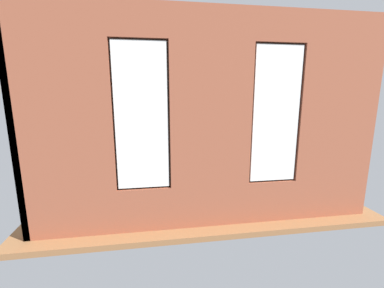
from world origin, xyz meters
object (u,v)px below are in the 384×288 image
object	(u,v)px
coffee_table	(190,165)
media_console	(88,170)
couch_left	(277,167)
potted_plant_between_couches	(279,174)
candle_jar	(195,162)
tv_flatscreen	(86,144)
cup_ceramic	(173,164)
potted_plant_corner_far_left	(318,172)
potted_plant_beside_window_right	(131,191)
table_plant_small	(182,158)
remote_silver	(190,163)
remote_gray	(204,161)
papasan_chair	(179,150)
potted_plant_by_left_couch	(244,153)
potted_plant_near_tv	(103,166)
potted_plant_corner_near_left	(253,136)
couch_by_window	(210,192)

from	to	relation	value
coffee_table	media_console	distance (m)	2.63
couch_left	potted_plant_between_couches	bearing A→B (deg)	-28.24
candle_jar	tv_flatscreen	world-z (taller)	tv_flatscreen
cup_ceramic	potted_plant_corner_far_left	size ratio (longest dim) A/B	0.07
media_console	tv_flatscreen	xyz separation A→B (m)	(0.00, -0.00, 0.67)
media_console	potted_plant_beside_window_right	size ratio (longest dim) A/B	0.97
coffee_table	cup_ceramic	distance (m)	0.47
table_plant_small	couch_left	bearing A→B (deg)	170.04
remote_silver	remote_gray	distance (m)	0.43
candle_jar	remote_silver	bearing A→B (deg)	-48.57
candle_jar	potted_plant_beside_window_right	world-z (taller)	potted_plant_beside_window_right
candle_jar	potted_plant_between_couches	xyz separation A→B (m)	(-1.53, 1.48, 0.08)
cup_ceramic	media_console	bearing A→B (deg)	-13.07
couch_left	papasan_chair	distance (m)	3.07
potted_plant_by_left_couch	potted_plant_near_tv	bearing A→B (deg)	22.45
couch_left	remote_gray	bearing A→B (deg)	-106.53
potted_plant_corner_near_left	potted_plant_between_couches	distance (m)	3.46
couch_left	potted_plant_by_left_couch	size ratio (longest dim) A/B	2.93
potted_plant_by_left_couch	remote_silver	bearing A→B (deg)	28.51
tv_flatscreen	potted_plant_corner_near_left	xyz separation A→B (m)	(-5.02, -1.38, -0.13)
couch_left	potted_plant_between_couches	world-z (taller)	potted_plant_between_couches
remote_gray	papasan_chair	world-z (taller)	papasan_chair
table_plant_small	potted_plant_between_couches	xyz separation A→B (m)	(-1.82, 1.71, 0.02)
remote_silver	papasan_chair	xyz separation A→B (m)	(0.10, -1.63, -0.02)
remote_silver	table_plant_small	bearing A→B (deg)	-90.09
media_console	potted_plant_between_couches	distance (m)	4.68
cup_ceramic	remote_gray	bearing A→B (deg)	-162.25
couch_by_window	coffee_table	bearing A→B (deg)	-84.38
papasan_chair	potted_plant_corner_near_left	xyz separation A→B (m)	(-2.52, -0.13, 0.38)
media_console	papasan_chair	world-z (taller)	papasan_chair
candle_jar	media_console	bearing A→B (deg)	-10.47
tv_flatscreen	potted_plant_near_tv	distance (m)	1.17
papasan_chair	tv_flatscreen	bearing A→B (deg)	26.65
couch_left	potted_plant_between_couches	size ratio (longest dim) A/B	2.05
cup_ceramic	remote_silver	xyz separation A→B (m)	(-0.44, -0.13, -0.03)
coffee_table	cup_ceramic	xyz separation A→B (m)	(0.44, 0.13, 0.09)
coffee_table	papasan_chair	distance (m)	1.63
table_plant_small	potted_plant_corner_far_left	xyz separation A→B (m)	(-2.59, 1.86, 0.07)
papasan_chair	media_console	bearing A→B (deg)	26.71
media_console	potted_plant_near_tv	bearing A→B (deg)	119.90
papasan_chair	potted_plant_corner_near_left	bearing A→B (deg)	-177.14
couch_by_window	potted_plant_beside_window_right	bearing A→B (deg)	3.95
candle_jar	table_plant_small	world-z (taller)	table_plant_small
potted_plant_corner_far_left	couch_by_window	bearing A→B (deg)	-2.53
table_plant_small	couch_by_window	bearing A→B (deg)	101.16
remote_silver	potted_plant_corner_near_left	xyz separation A→B (m)	(-2.42, -1.76, 0.35)
candle_jar	papasan_chair	world-z (taller)	papasan_chair
couch_left	coffee_table	distance (m)	2.28
potted_plant_by_left_couch	potted_plant_between_couches	distance (m)	2.63
papasan_chair	potted_plant_between_couches	distance (m)	3.67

